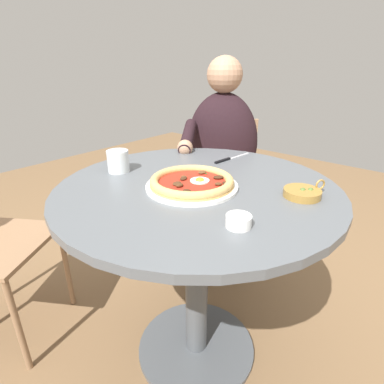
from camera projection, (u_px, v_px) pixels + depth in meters
name	position (u px, v px, depth m)	size (l,w,h in m)	color
ground_plane	(196.00, 349.00, 1.30)	(6.00, 6.00, 0.02)	brown
dining_table	(197.00, 231.00, 1.07)	(0.92, 0.92, 0.74)	#565B60
pizza_on_plate	(193.00, 183.00, 0.98)	(0.29, 0.29, 0.04)	white
water_glass	(118.00, 163.00, 1.11)	(0.08, 0.08, 0.08)	silver
steak_knife	(228.00, 159.00, 1.26)	(0.21, 0.03, 0.01)	silver
ramekin_capers	(239.00, 221.00, 0.75)	(0.06, 0.06, 0.03)	white
olive_pan	(303.00, 193.00, 0.91)	(0.13, 0.11, 0.05)	olive
diner_person	(220.00, 180.00, 1.71)	(0.58, 0.43, 1.14)	#282833
cafe_chair_diner	(223.00, 174.00, 1.84)	(0.54, 0.54, 0.80)	#957050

